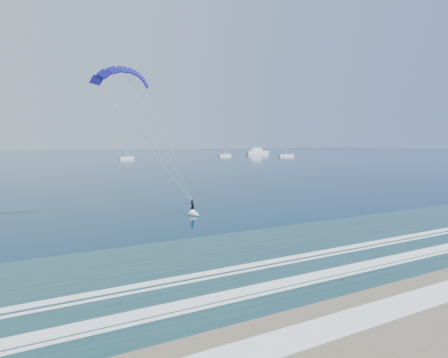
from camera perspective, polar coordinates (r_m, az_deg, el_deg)
kitesurfer_rig at (r=45.51m, az=-9.22°, el=5.66°), size 13.92×4.78×17.68m
motor_yacht at (r=280.74m, az=4.68°, el=3.88°), size 16.79×4.48×6.70m
sailboat_2 at (r=209.70m, az=-13.75°, el=2.94°), size 7.01×2.40×9.96m
sailboat_3 at (r=245.28m, az=0.11°, el=3.42°), size 7.76×2.40×10.73m
sailboat_4 at (r=245.19m, az=8.86°, el=3.36°), size 10.51×2.40×14.00m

